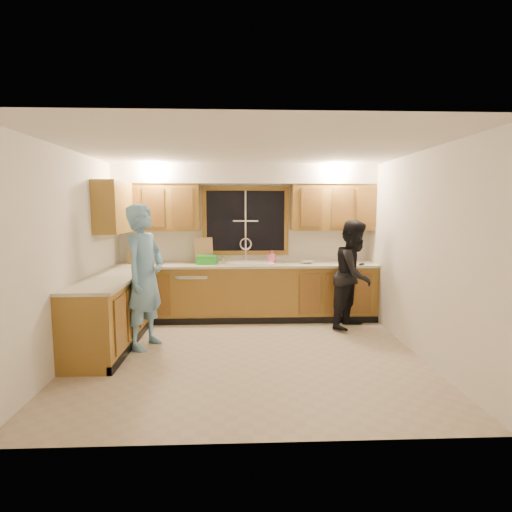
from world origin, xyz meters
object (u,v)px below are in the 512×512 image
Objects in this scene: dishwasher at (194,295)px; knife_block at (131,258)px; stove at (94,326)px; bowl at (307,262)px; woman at (354,275)px; man at (145,277)px; sink at (246,267)px; dish_crate at (207,260)px; soap_bottle at (272,256)px.

knife_block reaches higher than dishwasher.
stove is 4.72× the size of bowl.
woman is at bearing 20.59° from stove.
man is at bearing -110.98° from dishwasher.
man reaches higher than bowl.
knife_block is at bearing 178.69° from sink.
dishwasher is at bearing -179.01° from sink.
stove is 4.45× the size of knife_block.
woman is 2.32m from dish_crate.
sink is 0.53× the size of woman.
woman is at bearing -38.05° from bowl.
man is (-1.33, -1.27, 0.07)m from sink.
woman is at bearing -54.71° from man.
dish_crate is 1.06m from soap_bottle.
dishwasher is 1.44m from man.
sink is at bearing 0.99° from dishwasher.
knife_block is at bearing 176.68° from dish_crate.
bowl is at bearing -0.35° from dish_crate.
stove is at bearing -147.40° from bowl.
stove is at bearing -134.61° from sink.
dish_crate is at bearing -13.05° from knife_block.
stove is (-0.95, -1.81, 0.04)m from dishwasher.
bowl reaches higher than dishwasher.
woman reaches higher than soap_bottle.
sink reaches higher than soap_bottle.
dish_crate is at bearing -177.40° from sink.
man is 9.01× the size of soap_bottle.
man is 9.79× the size of bowl.
bowl is (0.99, -0.04, 0.08)m from sink.
soap_bottle reaches higher than knife_block.
soap_bottle is at bearing -31.27° from man.
stove is 2.21m from dish_crate.
man reaches higher than woman.
bowl is at bearing 92.51° from woman.
knife_block is 2.28m from soap_bottle.
stove is 3.35m from bowl.
knife_block is (-0.05, 1.87, 0.57)m from stove.
sink is 4.51× the size of bowl.
soap_bottle is at bearing 40.42° from stove.
dish_crate is (1.22, -0.07, -0.03)m from knife_block.
woman is (1.63, -0.54, -0.05)m from sink.
dish_crate reaches higher than bowl.
man is at bearing -152.12° from bowl.
woman reaches higher than knife_block.
man reaches higher than soap_bottle.
man is 9.24× the size of knife_block.
soap_bottle is (1.28, 0.09, 0.61)m from dishwasher.
man is (-0.48, -1.25, 0.52)m from dishwasher.
dishwasher is at bearing 118.68° from woman.
sink is 0.96m from dishwasher.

